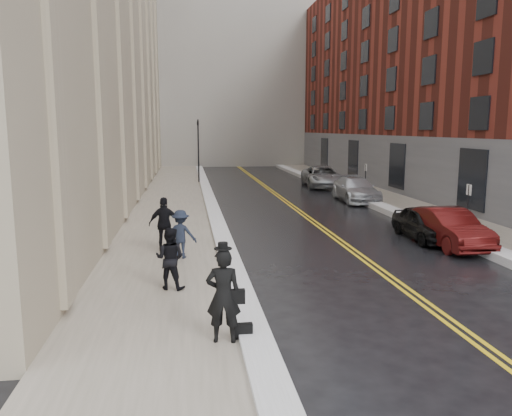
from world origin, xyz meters
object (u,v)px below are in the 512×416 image
object	(u,v)px
pedestrian_a	(170,258)
car_silver_near	(355,189)
car_silver_far	(323,177)
car_black	(425,223)
car_maroon	(448,228)
pedestrian_b	(181,234)
pedestrian_c	(165,224)
pedestrian_main	(223,296)

from	to	relation	value
pedestrian_a	car_silver_near	bearing A→B (deg)	-103.79
car_silver_near	car_silver_far	world-z (taller)	car_silver_far
car_silver_far	car_black	bearing A→B (deg)	-87.81
car_silver_far	pedestrian_a	world-z (taller)	pedestrian_a
car_maroon	pedestrian_b	size ratio (longest dim) A/B	2.70
car_silver_near	pedestrian_b	world-z (taller)	pedestrian_b
car_maroon	car_silver_near	world-z (taller)	car_silver_near
pedestrian_b	pedestrian_c	xyz separation A→B (m)	(-0.58, 1.13, 0.14)
car_black	pedestrian_c	xyz separation A→B (m)	(-10.39, -1.04, 0.45)
pedestrian_c	pedestrian_main	bearing A→B (deg)	105.49
car_maroon	car_silver_near	size ratio (longest dim) A/B	0.86
car_silver_far	pedestrian_b	xyz separation A→B (m)	(-10.59, -20.58, 0.16)
car_silver_near	pedestrian_main	bearing A→B (deg)	-114.11
pedestrian_main	car_maroon	bearing A→B (deg)	-131.46
car_maroon	pedestrian_a	size ratio (longest dim) A/B	2.60
car_maroon	car_silver_near	bearing A→B (deg)	87.41
car_silver_near	pedestrian_main	xyz separation A→B (m)	(-9.66, -19.90, 0.38)
car_black	pedestrian_main	xyz separation A→B (m)	(-8.88, -9.08, 0.47)
car_silver_far	pedestrian_main	world-z (taller)	pedestrian_main
car_black	pedestrian_a	bearing A→B (deg)	-150.73
car_maroon	pedestrian_b	distance (m)	10.17
car_maroon	car_silver_far	bearing A→B (deg)	88.27
car_silver_near	pedestrian_a	world-z (taller)	pedestrian_a
pedestrian_main	pedestrian_b	bearing A→B (deg)	-74.23
car_silver_near	car_silver_far	distance (m)	7.59
car_silver_far	car_silver_near	bearing A→B (deg)	-85.37
car_black	pedestrian_a	size ratio (longest dim) A/B	2.28
car_maroon	pedestrian_c	distance (m)	10.71
car_black	car_silver_near	xyz separation A→B (m)	(0.78, 10.81, 0.08)
pedestrian_main	pedestrian_a	xyz separation A→B (m)	(-1.19, 3.63, -0.13)
car_silver_far	pedestrian_c	world-z (taller)	pedestrian_c
car_black	pedestrian_b	size ratio (longest dim) A/B	2.37
car_black	car_maroon	size ratio (longest dim) A/B	0.88
pedestrian_c	car_black	bearing A→B (deg)	-169.42
car_maroon	pedestrian_c	world-z (taller)	pedestrian_c
car_maroon	pedestrian_main	size ratio (longest dim) A/B	2.26
pedestrian_a	pedestrian_b	world-z (taller)	pedestrian_a
pedestrian_main	pedestrian_b	xyz separation A→B (m)	(-0.93, 6.91, -0.16)
car_silver_far	pedestrian_c	distance (m)	22.43
car_black	car_maroon	world-z (taller)	car_maroon
car_silver_near	pedestrian_b	distance (m)	16.76
car_black	car_silver_far	bearing A→B (deg)	88.37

